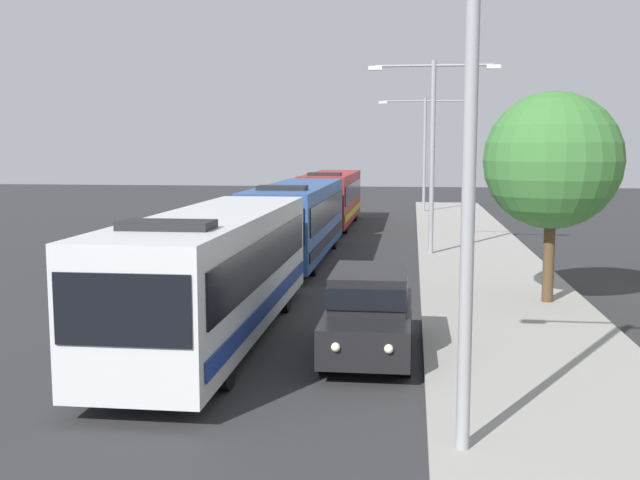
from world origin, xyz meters
name	(u,v)px	position (x,y,z in m)	size (l,w,h in m)	color
bus_lead	(216,270)	(-1.30, 11.97, 1.69)	(2.58, 11.64, 3.21)	silver
bus_second_in_line	(298,218)	(-1.30, 24.82, 1.69)	(2.58, 12.10, 3.21)	#284C8C
bus_middle	(332,197)	(-1.30, 37.68, 1.69)	(2.58, 11.75, 3.21)	maroon
white_suv	(369,309)	(2.40, 11.10, 1.03)	(1.86, 4.68, 1.90)	black
streetlamp_near	(470,122)	(4.10, 5.71, 4.96)	(5.05, 0.28, 7.90)	gray
streetlamp_mid	(433,137)	(4.10, 26.22, 4.97)	(5.31, 0.28, 7.90)	gray
streetlamp_far	(425,141)	(4.10, 46.72, 4.91)	(6.28, 0.28, 7.66)	gray
roadside_tree	(552,161)	(7.22, 16.76, 4.19)	(3.88, 3.88, 5.99)	#4C3823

